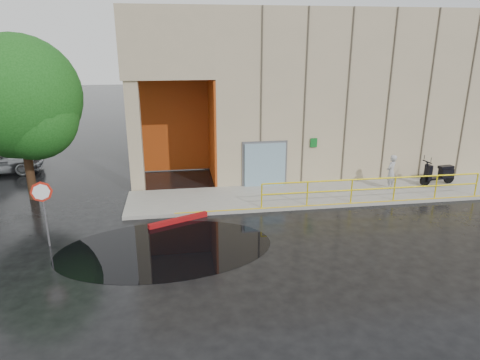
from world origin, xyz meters
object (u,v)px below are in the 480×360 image
Objects in this scene: tree_near at (22,102)px; person at (391,172)px; scooter at (439,168)px; red_curb at (178,220)px; stop_sign at (42,199)px.

person is at bearing -5.23° from tree_near.
scooter is 18.53m from tree_near.
person is 0.23× the size of tree_near.
red_curb is 0.35× the size of tree_near.
stop_sign is 0.95× the size of red_curb.
stop_sign is 4.81m from red_curb.
person is 14.35m from stop_sign.
stop_sign reaches higher than person.
red_curb is (-12.12, -2.30, -0.87)m from scooter.
person is at bearing 12.08° from red_curb.
tree_near is (-15.68, 1.43, 3.27)m from person.
stop_sign is at bearing -70.06° from tree_near.
tree_near reaches higher than scooter.
red_curb is at bearing 26.93° from stop_sign.
person is at bearing 23.35° from stop_sign.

